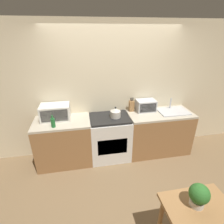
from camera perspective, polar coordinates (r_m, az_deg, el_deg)
The scene contains 13 objects.
ground_plane at distance 3.34m, azimuth 4.01°, elevation -20.78°, with size 16.00×16.00×0.00m, color brown.
wall_back at distance 3.50m, azimuth 0.50°, elevation 6.85°, with size 10.00×0.06×2.60m.
counter_left_run at distance 3.53m, azimuth -15.34°, elevation -9.35°, with size 1.01×0.62×0.90m.
counter_right_run at distance 3.83m, azimuth 14.76°, elevation -6.37°, with size 1.29×0.62×0.90m.
stove_range at distance 3.55m, azimuth -0.72°, elevation -8.23°, with size 0.77×0.62×0.90m.
kettle at distance 3.28m, azimuth 1.13°, elevation -0.23°, with size 0.20×0.20×0.21m.
microwave at distance 3.36m, azimuth -18.02°, elevation -0.00°, with size 0.53×0.34×0.28m.
bottle at distance 3.11m, azimuth -18.71°, elevation -3.27°, with size 0.07×0.07×0.22m.
knife_block at distance 3.56m, azimuth 6.38°, elevation 2.00°, with size 0.10×0.08×0.29m.
toaster_oven at distance 3.61m, azimuth 10.98°, elevation 2.09°, with size 0.38×0.26×0.23m.
sink_basin at distance 3.75m, azimuth 19.31°, elevation 0.30°, with size 0.59×0.41×0.24m.
dining_table at distance 2.29m, azimuth 26.66°, elevation -28.90°, with size 0.71×0.57×0.76m.
potted_plant at distance 2.11m, azimuth 26.52°, elevation -23.11°, with size 0.20×0.20×0.26m.
Camera 1 is at (-0.64, -2.25, 2.39)m, focal length 28.00 mm.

